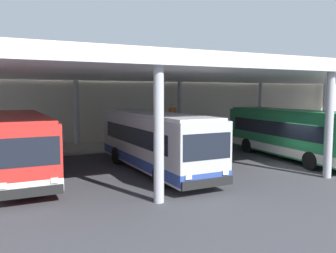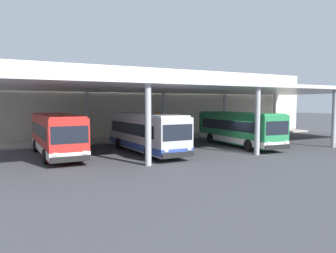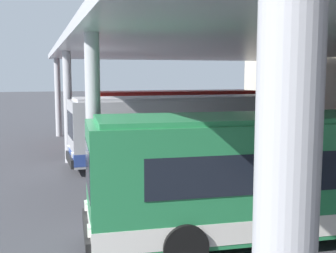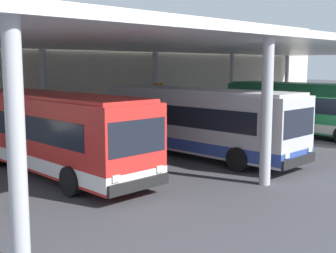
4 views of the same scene
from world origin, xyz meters
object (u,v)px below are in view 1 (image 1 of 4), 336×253
Objects in this scene: bench_waiting at (277,129)px; trash_bin at (308,128)px; banner_sign at (172,121)px; bus_middle_bay at (289,133)px; bus_nearest_bay at (20,144)px; bus_second_bay at (154,141)px.

trash_bin is at bearing -2.30° from bench_waiting.
banner_sign reaches higher than trash_bin.
banner_sign reaches higher than bench_waiting.
trash_bin is (11.86, 9.34, -0.98)m from bus_middle_bay.
bench_waiting is 12.18m from banner_sign.
bus_nearest_bay is 3.30× the size of banner_sign.
bench_waiting is at bearing 177.70° from trash_bin.
bus_nearest_bay is 10.77× the size of trash_bin.
bus_middle_bay is (9.37, -0.30, 0.00)m from bus_second_bay.
bus_nearest_bay reaches higher than trash_bin.
trash_bin is at bearing 38.23° from bus_middle_bay.
trash_bin is at bearing 14.73° from bus_nearest_bay.
bus_second_bay is 0.99× the size of bus_middle_bay.
bus_middle_bay reaches higher than bench_waiting.
bus_nearest_bay is 28.83m from trash_bin.
banner_sign is at bearing 115.86° from bus_middle_bay.
bus_nearest_bay is 0.99× the size of bus_middle_bay.
bus_nearest_bay reaches higher than bench_waiting.
bus_second_bay is at bearing -151.95° from bench_waiting.
banner_sign is (-4.18, 8.62, 0.32)m from bus_middle_bay.
banner_sign is at bearing -175.85° from bench_waiting.
banner_sign is (5.19, 8.32, 0.32)m from bus_second_bay.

